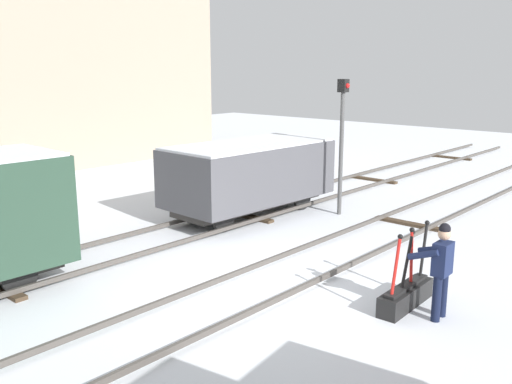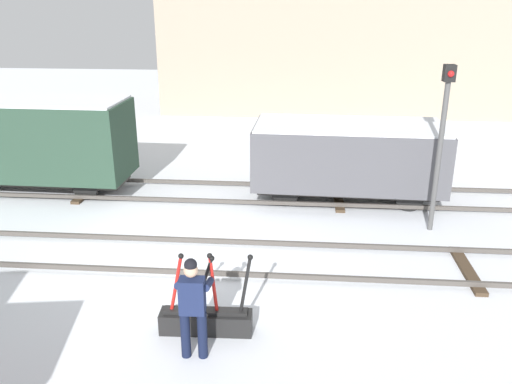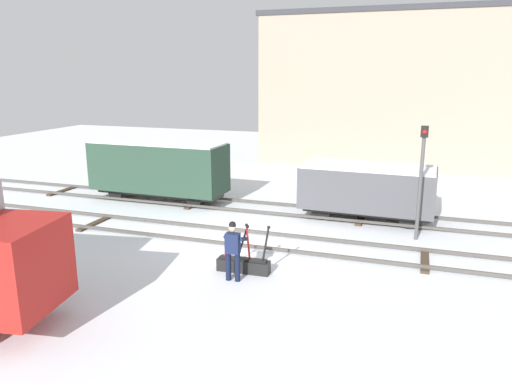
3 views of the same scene
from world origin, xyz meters
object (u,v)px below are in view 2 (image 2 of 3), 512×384
Objects in this scene: freight_car_mid_siding at (348,156)px; freight_car_near_switch at (21,140)px; signal_post at (442,133)px; switch_lever_frame at (206,318)px; rail_worker at (193,303)px.

freight_car_near_switch is (-9.00, -0.00, 0.25)m from freight_car_mid_siding.
signal_post reaches higher than freight_car_mid_siding.
switch_lever_frame is at bearing -111.67° from freight_car_mid_siding.
rail_worker is 0.44× the size of signal_post.
switch_lever_frame is 0.40× the size of signal_post.
rail_worker is 9.29m from freight_car_near_switch.
freight_car_near_switch is (-6.26, 6.29, 1.24)m from switch_lever_frame.
switch_lever_frame is at bearing -44.00° from freight_car_near_switch.
signal_post reaches higher than freight_car_near_switch.
rail_worker reaches higher than switch_lever_frame.
switch_lever_frame is 0.92× the size of rail_worker.
freight_car_mid_siding is at bearing 1.14° from freight_car_near_switch.
signal_post is 0.77× the size of freight_car_mid_siding.
switch_lever_frame is 8.96m from freight_car_near_switch.
freight_car_mid_siding reaches higher than switch_lever_frame.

